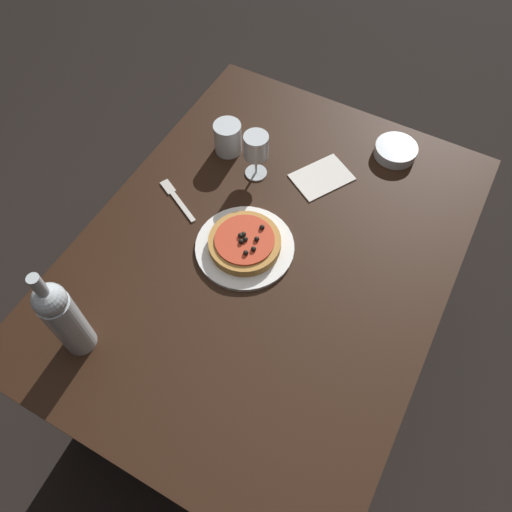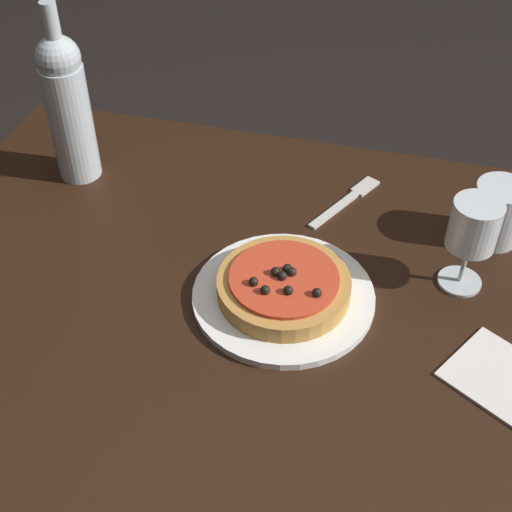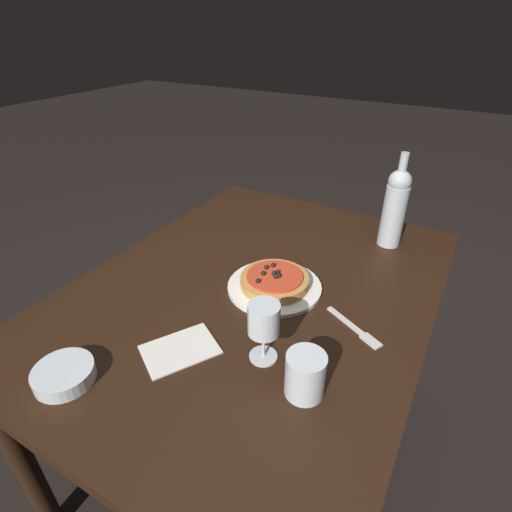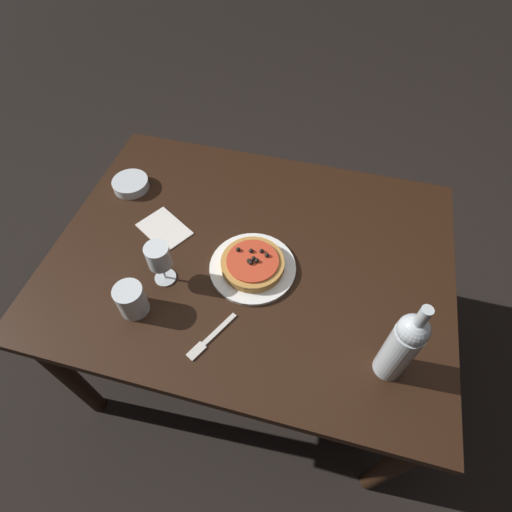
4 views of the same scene
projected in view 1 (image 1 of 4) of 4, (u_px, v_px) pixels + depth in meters
ground_plane at (263, 350)px, 1.97m from camera, size 14.00×14.00×0.00m
dining_table at (265, 267)px, 1.42m from camera, size 1.26×0.96×0.74m
dinner_plate at (245, 247)px, 1.35m from camera, size 0.27×0.27×0.01m
pizza at (245, 242)px, 1.33m from camera, size 0.19×0.19×0.05m
wine_glass at (256, 148)px, 1.40m from camera, size 0.07×0.07×0.15m
wine_bottle at (63, 317)px, 1.09m from camera, size 0.07×0.07×0.32m
water_cup at (228, 138)px, 1.50m from camera, size 0.08×0.08×0.10m
side_bowl at (396, 151)px, 1.52m from camera, size 0.13×0.13×0.03m
fork at (176, 198)px, 1.44m from camera, size 0.10×0.17×0.00m
paper_napkin at (322, 177)px, 1.48m from camera, size 0.20×0.19×0.00m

